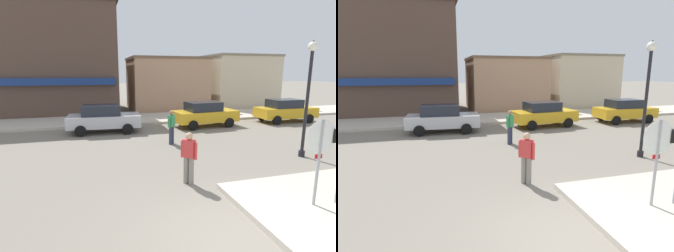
% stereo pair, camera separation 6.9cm
% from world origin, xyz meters
% --- Properties ---
extents(ground_plane, '(160.00, 160.00, 0.00)m').
position_xyz_m(ground_plane, '(0.00, 0.00, 0.00)').
color(ground_plane, gray).
extents(kerb_far, '(80.00, 4.00, 0.15)m').
position_xyz_m(kerb_far, '(0.00, 14.27, 0.07)').
color(kerb_far, beige).
rests_on(kerb_far, ground).
extents(stop_sign, '(0.82, 0.09, 2.30)m').
position_xyz_m(stop_sign, '(2.47, 0.55, 1.52)').
color(stop_sign, '#9E9EA3').
rests_on(stop_sign, ground).
extents(lamp_post, '(0.36, 0.36, 4.54)m').
position_xyz_m(lamp_post, '(5.40, 4.11, 2.96)').
color(lamp_post, black).
rests_on(lamp_post, ground).
extents(parked_car_nearest, '(4.11, 2.09, 1.56)m').
position_xyz_m(parked_car_nearest, '(-2.10, 10.86, 0.81)').
color(parked_car_nearest, '#B7B7BC').
rests_on(parked_car_nearest, ground).
extents(parked_car_second, '(4.12, 2.12, 1.56)m').
position_xyz_m(parked_car_second, '(4.07, 10.79, 0.81)').
color(parked_car_second, gold).
rests_on(parked_car_second, ground).
extents(parked_car_third, '(4.06, 1.99, 1.56)m').
position_xyz_m(parked_car_third, '(10.03, 10.73, 0.81)').
color(parked_car_third, gold).
rests_on(parked_car_third, ground).
extents(pedestrian_crossing_near, '(0.43, 0.47, 1.61)m').
position_xyz_m(pedestrian_crossing_near, '(0.06, 2.89, 0.87)').
color(pedestrian_crossing_near, gray).
rests_on(pedestrian_crossing_near, ground).
extents(pedestrian_crossing_far, '(0.44, 0.47, 1.61)m').
position_xyz_m(pedestrian_crossing_far, '(0.87, 7.38, 0.87)').
color(pedestrian_crossing_far, '#2D334C').
rests_on(pedestrian_crossing_far, ground).
extents(building_corner_shop, '(11.86, 9.43, 8.67)m').
position_xyz_m(building_corner_shop, '(-6.38, 20.72, 4.34)').
color(building_corner_shop, brown).
rests_on(building_corner_shop, ground).
extents(building_storefront_left_near, '(6.80, 5.62, 4.66)m').
position_xyz_m(building_storefront_left_near, '(4.00, 19.51, 2.34)').
color(building_storefront_left_near, tan).
rests_on(building_storefront_left_near, ground).
extents(building_storefront_left_mid, '(6.45, 5.55, 4.98)m').
position_xyz_m(building_storefront_left_mid, '(11.34, 19.40, 2.50)').
color(building_storefront_left_mid, beige).
rests_on(building_storefront_left_mid, ground).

